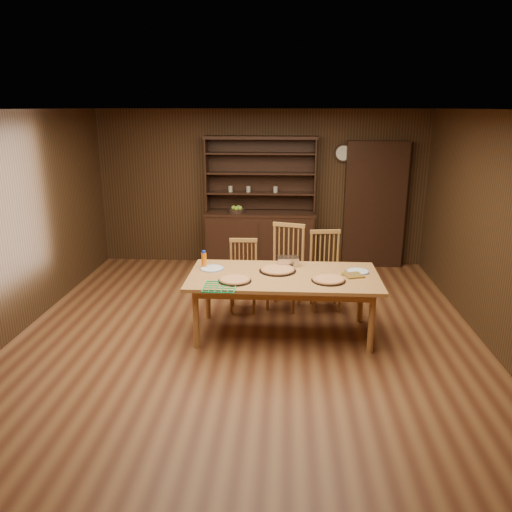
# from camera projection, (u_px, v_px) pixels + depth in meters

# --- Properties ---
(floor) EXTENTS (6.00, 6.00, 0.00)m
(floor) POSITION_uv_depth(u_px,v_px,m) (247.00, 336.00, 5.95)
(floor) COLOR brown
(floor) RESTS_ON ground
(room_shell) EXTENTS (6.00, 6.00, 6.00)m
(room_shell) POSITION_uv_depth(u_px,v_px,m) (247.00, 206.00, 5.50)
(room_shell) COLOR silver
(room_shell) RESTS_ON floor
(china_hutch) EXTENTS (1.84, 0.52, 2.17)m
(china_hutch) POSITION_uv_depth(u_px,v_px,m) (260.00, 232.00, 8.41)
(china_hutch) COLOR black
(china_hutch) RESTS_ON floor
(doorway) EXTENTS (1.00, 0.18, 2.10)m
(doorway) POSITION_uv_depth(u_px,v_px,m) (374.00, 205.00, 8.31)
(doorway) COLOR black
(doorway) RESTS_ON floor
(wall_clock) EXTENTS (0.30, 0.05, 0.30)m
(wall_clock) POSITION_uv_depth(u_px,v_px,m) (343.00, 153.00, 8.15)
(wall_clock) COLOR black
(wall_clock) RESTS_ON room_shell
(dining_table) EXTENTS (2.20, 1.10, 0.75)m
(dining_table) POSITION_uv_depth(u_px,v_px,m) (284.00, 280.00, 5.81)
(dining_table) COLOR #C18443
(dining_table) RESTS_ON floor
(chair_left) EXTENTS (0.40, 0.38, 0.95)m
(chair_left) POSITION_uv_depth(u_px,v_px,m) (243.00, 273.00, 6.65)
(chair_left) COLOR #AA7A3A
(chair_left) RESTS_ON floor
(chair_center) EXTENTS (0.57, 0.56, 1.14)m
(chair_center) POSITION_uv_depth(u_px,v_px,m) (286.00, 263.00, 6.71)
(chair_center) COLOR #AA7A3A
(chair_center) RESTS_ON floor
(chair_right) EXTENTS (0.47, 0.46, 1.05)m
(chair_right) POSITION_uv_depth(u_px,v_px,m) (325.00, 267.00, 6.70)
(chair_right) COLOR #AA7A3A
(chair_right) RESTS_ON floor
(pizza_left) EXTENTS (0.38, 0.38, 0.04)m
(pizza_left) POSITION_uv_depth(u_px,v_px,m) (235.00, 280.00, 5.58)
(pizza_left) COLOR black
(pizza_left) RESTS_ON dining_table
(pizza_right) EXTENTS (0.39, 0.39, 0.04)m
(pizza_right) POSITION_uv_depth(u_px,v_px,m) (328.00, 279.00, 5.59)
(pizza_right) COLOR black
(pizza_right) RESTS_ON dining_table
(pizza_center) EXTENTS (0.44, 0.44, 0.04)m
(pizza_center) POSITION_uv_depth(u_px,v_px,m) (278.00, 270.00, 5.92)
(pizza_center) COLOR black
(pizza_center) RESTS_ON dining_table
(cooling_rack) EXTENTS (0.40, 0.40, 0.02)m
(cooling_rack) POSITION_uv_depth(u_px,v_px,m) (220.00, 287.00, 5.39)
(cooling_rack) COLOR #0B9950
(cooling_rack) RESTS_ON dining_table
(plate_left) EXTENTS (0.29, 0.29, 0.02)m
(plate_left) POSITION_uv_depth(u_px,v_px,m) (212.00, 268.00, 6.00)
(plate_left) COLOR silver
(plate_left) RESTS_ON dining_table
(plate_right) EXTENTS (0.26, 0.26, 0.02)m
(plate_right) POSITION_uv_depth(u_px,v_px,m) (358.00, 271.00, 5.89)
(plate_right) COLOR silver
(plate_right) RESTS_ON dining_table
(foil_dish) EXTENTS (0.27, 0.21, 0.10)m
(foil_dish) POSITION_uv_depth(u_px,v_px,m) (288.00, 261.00, 6.14)
(foil_dish) COLOR white
(foil_dish) RESTS_ON dining_table
(juice_bottle) EXTENTS (0.06, 0.06, 0.21)m
(juice_bottle) POSITION_uv_depth(u_px,v_px,m) (204.00, 260.00, 6.04)
(juice_bottle) COLOR orange
(juice_bottle) RESTS_ON dining_table
(pot_holder_a) EXTENTS (0.26, 0.26, 0.02)m
(pot_holder_a) POSITION_uv_depth(u_px,v_px,m) (353.00, 275.00, 5.76)
(pot_holder_a) COLOR #B52414
(pot_holder_a) RESTS_ON dining_table
(pot_holder_b) EXTENTS (0.24, 0.24, 0.01)m
(pot_holder_b) POSITION_uv_depth(u_px,v_px,m) (351.00, 274.00, 5.81)
(pot_holder_b) COLOR #B52414
(pot_holder_b) RESTS_ON dining_table
(fruit_bowl) EXTENTS (0.28, 0.28, 0.12)m
(fruit_bowl) POSITION_uv_depth(u_px,v_px,m) (237.00, 210.00, 8.26)
(fruit_bowl) COLOR black
(fruit_bowl) RESTS_ON china_hutch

